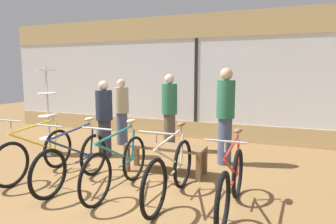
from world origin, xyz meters
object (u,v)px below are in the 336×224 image
Objects in this scene: bicycle_center at (118,165)px; bicycle_right at (171,172)px; bicycle_left at (74,161)px; customer_near_bench at (169,111)px; bicycle_far_left at (37,154)px; accessory_rack at (49,119)px; customer_mid_floor at (122,111)px; display_bench at (165,150)px; bicycle_far_right at (231,183)px; customer_near_rack at (225,114)px; customer_by_window at (104,117)px.

bicycle_right reaches higher than bicycle_center.
bicycle_left is 1.02× the size of customer_near_bench.
customer_near_bench reaches higher than bicycle_far_left.
accessory_rack is 1.68m from customer_mid_floor.
bicycle_left is 1.25× the size of display_bench.
bicycle_right is (0.83, 0.00, 0.00)m from bicycle_center.
accessory_rack is at bearing 163.22° from bicycle_far_right.
customer_near_rack is at bearing 45.61° from display_bench.
bicycle_center is 2.48m from customer_near_bench.
bicycle_far_right is at bearing -39.89° from customer_mid_floor.
bicycle_center is at bearing -50.75° from customer_by_window.
customer_mid_floor is at bearing 119.40° from bicycle_center.
bicycle_center reaches higher than bicycle_far_left.
customer_near_rack reaches higher than bicycle_center.
bicycle_center is at bearing -86.48° from customer_near_bench.
bicycle_center is at bearing -1.90° from bicycle_far_left.
display_bench is (-0.50, 1.03, 0.00)m from bicycle_right.
accessory_rack reaches higher than bicycle_far_left.
bicycle_left is at bearing -36.80° from accessory_rack.
customer_near_bench is at bearing 126.33° from bicycle_far_right.
bicycle_right is 1.13× the size of customer_by_window.
accessory_rack is at bearing -164.93° from customer_by_window.
customer_near_bench is (-0.98, 2.42, 0.50)m from bicycle_right.
accessory_rack reaches higher than customer_by_window.
customer_by_window reaches higher than bicycle_left.
customer_near_rack reaches higher than customer_by_window.
accessory_rack reaches higher than customer_near_bench.
bicycle_center reaches higher than bicycle_far_right.
bicycle_far_right is 0.90× the size of accessory_rack.
bicycle_far_left is 0.97× the size of bicycle_right.
bicycle_far_right is 1.21× the size of display_bench.
bicycle_right is 0.97× the size of customer_near_rack.
customer_by_window is at bearing 107.06° from bicycle_left.
bicycle_far_right is 4.07m from customer_mid_floor.
accessory_rack reaches higher than bicycle_center.
bicycle_center is at bearing -107.59° from display_bench.
customer_near_rack is at bearing 9.53° from customer_by_window.
customer_by_window is at bearing 143.94° from bicycle_right.
bicycle_right is at bearing -1.16° from bicycle_far_left.
bicycle_far_right is at bearing 0.27° from bicycle_left.
bicycle_far_left is 1.56m from customer_by_window.
customer_by_window is (-2.89, 1.54, 0.44)m from bicycle_far_right.
bicycle_far_right is at bearing -1.41° from bicycle_center.
customer_mid_floor is at bearing 174.35° from customer_near_bench.
bicycle_far_right is 1.08× the size of customer_mid_floor.
bicycle_far_left is at bearing 172.95° from bicycle_left.
accessory_rack is 2.76m from display_bench.
accessory_rack is at bearing 176.72° from display_bench.
customer_near_rack is 1.43m from customer_near_bench.
customer_near_rack is 2.71m from customer_mid_floor.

